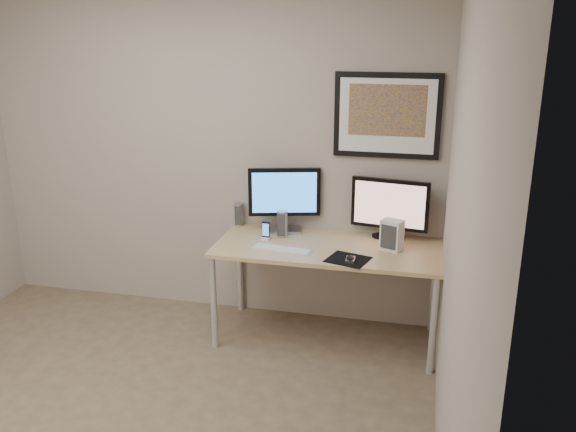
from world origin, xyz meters
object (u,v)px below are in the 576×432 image
Objects in this scene: speaker_left at (239,214)px; keyboard at (282,249)px; speaker_right at (282,224)px; phone_dock at (266,230)px; monitor_tv at (390,207)px; monitor_large at (284,197)px; fan_unit at (392,235)px; framed_art at (387,116)px; desk at (328,255)px.

speaker_left reaches higher than keyboard.
speaker_left is at bearing 153.80° from speaker_right.
phone_dock is at bearing -141.47° from speaker_right.
speaker_right is at bearing -160.77° from monitor_tv.
monitor_tv is at bearing 37.81° from keyboard.
keyboard is at bearing -43.34° from phone_dock.
speaker_right is 0.14m from phone_dock.
monitor_large is 0.86m from fan_unit.
monitor_tv is 2.87× the size of speaker_right.
framed_art is 3.80× the size of speaker_right.
fan_unit is at bearing -72.17° from monitor_tv.
speaker_left is 0.91× the size of speaker_right.
monitor_tv is 0.92m from phone_dock.
monitor_tv is (0.78, 0.02, -0.03)m from monitor_large.
phone_dock is 0.62× the size of fan_unit.
fan_unit is (0.81, -0.10, 0.01)m from speaker_right.
monitor_tv is 3.16× the size of speaker_left.
phone_dock is 0.26m from keyboard.
speaker_right is 0.81m from fan_unit.
keyboard reaches higher than desk.
fan_unit reaches higher than phone_dock.
speaker_right is at bearing -164.30° from framed_art.
speaker_left is 0.83× the size of fan_unit.
fan_unit reaches higher than desk.
framed_art reaches higher than monitor_large.
keyboard is (0.45, -0.45, -0.08)m from speaker_left.
monitor_tv reaches higher than speaker_right.
phone_dock is 0.91m from fan_unit.
framed_art is at bearing 25.25° from phone_dock.
monitor_large is 2.95× the size of speaker_left.
speaker_right is at bearing 160.26° from desk.
keyboard is (0.16, -0.19, -0.06)m from phone_dock.
framed_art reaches higher than fan_unit.
keyboard is at bearing -56.02° from speaker_left.
phone_dock is at bearing -128.08° from monitor_large.
monitor_large is 3.91× the size of phone_dock.
framed_art is 1.09m from speaker_right.
fan_unit is (0.91, -0.01, 0.04)m from phone_dock.
fan_unit is at bearing 20.84° from keyboard.
desk is at bearing -21.94° from speaker_right.
speaker_right is at bearing -98.97° from monitor_large.
framed_art is 1.20m from keyboard.
phone_dock is at bearing -160.53° from framed_art.
framed_art is at bearing -9.62° from speaker_left.
keyboard is (-0.71, -0.42, -0.23)m from monitor_tv.
monitor_tv is 4.19× the size of phone_dock.
framed_art is (0.35, 0.33, 0.96)m from desk.
speaker_right is at bearing -35.04° from speaker_left.
framed_art reaches higher than speaker_right.
framed_art is at bearing 142.09° from monitor_tv.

